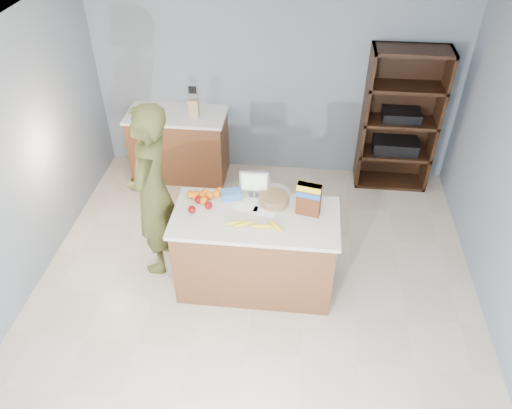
# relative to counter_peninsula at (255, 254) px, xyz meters

# --- Properties ---
(floor) EXTENTS (4.50, 5.00, 0.02)m
(floor) POSITION_rel_counter_peninsula_xyz_m (0.00, -0.30, -0.42)
(floor) COLOR beige
(floor) RESTS_ON ground
(walls) EXTENTS (4.52, 5.02, 2.51)m
(walls) POSITION_rel_counter_peninsula_xyz_m (0.00, -0.30, 1.24)
(walls) COLOR gray
(walls) RESTS_ON ground
(counter_peninsula) EXTENTS (1.56, 0.76, 0.90)m
(counter_peninsula) POSITION_rel_counter_peninsula_xyz_m (0.00, 0.00, 0.00)
(counter_peninsula) COLOR brown
(counter_peninsula) RESTS_ON ground
(back_cabinet) EXTENTS (1.24, 0.62, 0.90)m
(back_cabinet) POSITION_rel_counter_peninsula_xyz_m (-1.20, 1.90, 0.04)
(back_cabinet) COLOR brown
(back_cabinet) RESTS_ON ground
(shelving_unit) EXTENTS (0.90, 0.40, 1.80)m
(shelving_unit) POSITION_rel_counter_peninsula_xyz_m (1.55, 2.05, 0.45)
(shelving_unit) COLOR black
(shelving_unit) RESTS_ON ground
(person) EXTENTS (0.46, 0.69, 1.86)m
(person) POSITION_rel_counter_peninsula_xyz_m (-1.03, 0.22, 0.52)
(person) COLOR #454920
(person) RESTS_ON ground
(knife_block) EXTENTS (0.12, 0.10, 0.31)m
(knife_block) POSITION_rel_counter_peninsula_xyz_m (-0.96, 1.86, 0.60)
(knife_block) COLOR tan
(knife_block) RESTS_ON back_cabinet
(envelopes) EXTENTS (0.40, 0.20, 0.00)m
(envelopes) POSITION_rel_counter_peninsula_xyz_m (-0.01, 0.10, 0.49)
(envelopes) COLOR white
(envelopes) RESTS_ON counter_peninsula
(bananas) EXTENTS (0.55, 0.18, 0.04)m
(bananas) POSITION_rel_counter_peninsula_xyz_m (0.01, -0.15, 0.51)
(bananas) COLOR yellow
(bananas) RESTS_ON counter_peninsula
(apples) EXTENTS (0.22, 0.23, 0.07)m
(apples) POSITION_rel_counter_peninsula_xyz_m (-0.54, 0.07, 0.52)
(apples) COLOR maroon
(apples) RESTS_ON counter_peninsula
(oranges) EXTENTS (0.35, 0.25, 0.08)m
(oranges) POSITION_rel_counter_peninsula_xyz_m (-0.52, 0.22, 0.52)
(oranges) COLOR orange
(oranges) RESTS_ON counter_peninsula
(blue_carton) EXTENTS (0.21, 0.17, 0.08)m
(blue_carton) POSITION_rel_counter_peninsula_xyz_m (-0.27, 0.25, 0.52)
(blue_carton) COLOR blue
(blue_carton) RESTS_ON counter_peninsula
(salad_bowl) EXTENTS (0.30, 0.30, 0.13)m
(salad_bowl) POSITION_rel_counter_peninsula_xyz_m (0.16, 0.22, 0.54)
(salad_bowl) COLOR #267219
(salad_bowl) RESTS_ON counter_peninsula
(tv) EXTENTS (0.28, 0.12, 0.28)m
(tv) POSITION_rel_counter_peninsula_xyz_m (-0.04, 0.32, 0.64)
(tv) COLOR silver
(tv) RESTS_ON counter_peninsula
(cereal_box) EXTENTS (0.23, 0.13, 0.33)m
(cereal_box) POSITION_rel_counter_peninsula_xyz_m (0.48, 0.09, 0.68)
(cereal_box) COLOR #592B14
(cereal_box) RESTS_ON counter_peninsula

